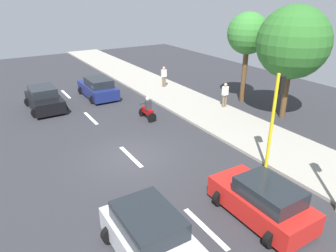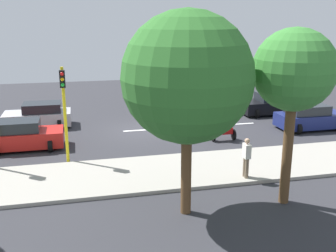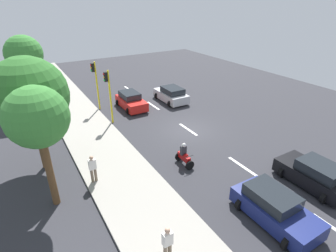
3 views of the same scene
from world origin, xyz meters
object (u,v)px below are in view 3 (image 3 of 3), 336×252
Objects in this scene: traffic_light_midblock at (95,79)px; street_tree_north at (24,54)px; car_black at (314,174)px; traffic_light_corner at (109,90)px; car_silver at (171,95)px; street_tree_south at (29,96)px; motorcycle at (184,156)px; pedestrian_near_signal at (93,168)px; car_red at (131,101)px; pedestrian_by_tree at (167,243)px; car_dark_blue at (274,208)px; street_tree_center at (37,118)px.

traffic_light_midblock is 6.28m from street_tree_north.
traffic_light_corner is (6.94, -13.70, 2.22)m from car_black.
car_silver is 0.58× the size of street_tree_south.
traffic_light_corner is 1.00× the size of traffic_light_midblock.
street_tree_south reaches higher than motorcycle.
pedestrian_near_signal is at bearing -10.98° from motorcycle.
pedestrian_near_signal is at bearing 124.00° from street_tree_south.
motorcycle is (0.99, 10.52, -0.07)m from car_red.
street_tree_north is at bearing -64.97° from motorcycle.
car_black is at bearing 104.64° from car_red.
pedestrian_by_tree reaches higher than car_silver.
traffic_light_midblock is at bearing -81.38° from motorcycle.
car_dark_blue is 2.70× the size of motorcycle.
pedestrian_by_tree is 0.27× the size of street_tree_center.
traffic_light_corner reaches higher than car_silver.
traffic_light_corner is at bearing -100.94° from pedestrian_by_tree.
street_tree_center is (3.20, -5.90, 3.77)m from pedestrian_by_tree.
car_black is 2.32× the size of pedestrian_by_tree.
pedestrian_near_signal is 0.38× the size of traffic_light_midblock.
pedestrian_near_signal is at bearing 55.74° from car_red.
motorcycle is 8.79m from traffic_light_corner.
car_black is 0.87× the size of traffic_light_midblock.
car_silver is 1.05× the size of car_red.
street_tree_center is at bearing 53.11° from traffic_light_corner.
traffic_light_corner is at bearing -77.84° from motorcycle.
traffic_light_corner is (2.78, 2.22, 2.22)m from car_red.
car_black is 2.56× the size of motorcycle.
car_dark_blue is at bearing 75.53° from car_silver.
motorcycle is 0.23× the size of street_tree_north.
motorcycle is at bearing 115.03° from street_tree_north.
street_tree_south is at bearing -29.18° from motorcycle.
pedestrian_by_tree is 10.80m from street_tree_south.
pedestrian_near_signal is 8.33m from traffic_light_corner.
pedestrian_by_tree is at bearing 81.24° from traffic_light_midblock.
traffic_light_midblock is at bearing -98.76° from pedestrian_by_tree.
street_tree_north is at bearing -59.14° from car_black.
traffic_light_midblock reaches higher than pedestrian_by_tree.
street_tree_south is at bearing 52.37° from traffic_light_midblock.
traffic_light_corner is at bearing -145.14° from street_tree_south.
car_black is at bearing 142.89° from street_tree_south.
traffic_light_corner reaches higher than pedestrian_near_signal.
pedestrian_by_tree is (9.66, 15.49, 0.35)m from car_silver.
traffic_light_corner is (-2.65, -13.70, 1.87)m from pedestrian_by_tree.
car_dark_blue is 1.03× the size of car_silver.
street_tree_south is (12.82, 5.85, 4.03)m from car_silver.
car_dark_blue is at bearing 99.09° from traffic_light_midblock.
car_red is 0.56× the size of street_tree_north.
traffic_light_corner is (1.79, -8.30, 2.29)m from motorcycle.
car_silver is 0.63× the size of street_tree_center.
motorcycle is at bearing 102.16° from traffic_light_corner.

